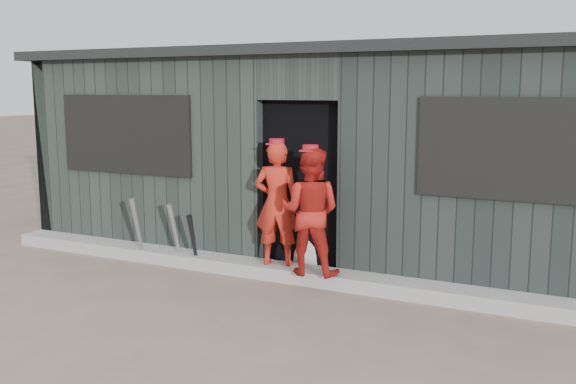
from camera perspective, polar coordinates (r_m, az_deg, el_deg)
The scene contains 9 objects.
ground at distance 5.81m, azimuth -7.99°, elevation -12.35°, with size 80.00×80.00×0.00m, color #705C4D.
curb at distance 7.28m, azimuth 0.07°, elevation -7.18°, with size 8.00×0.36×0.15m, color #979792.
bat_left at distance 8.03m, azimuth -13.18°, elevation -3.35°, with size 0.07×0.07×0.87m, color gray.
bat_mid at distance 7.87m, azimuth -9.97°, elevation -3.71°, with size 0.07×0.07×0.79m, color gray.
bat_right at distance 7.71m, azimuth -8.41°, elevation -4.34°, with size 0.07×0.07×0.69m, color black.
player_red_left at distance 7.19m, azimuth -0.99°, elevation -1.02°, with size 0.51×0.34×1.41m, color red.
player_red_right at distance 6.83m, azimuth 1.98°, elevation -1.73°, with size 0.67×0.52×1.37m, color #AC1A15.
player_grey_back at distance 7.54m, azimuth 2.25°, elevation -2.02°, with size 0.65×0.42×1.33m, color silver.
dugout at distance 8.58m, azimuth 5.01°, elevation 3.52°, with size 8.30×3.30×2.62m.
Camera 1 is at (3.06, -4.47, 2.12)m, focal length 40.00 mm.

